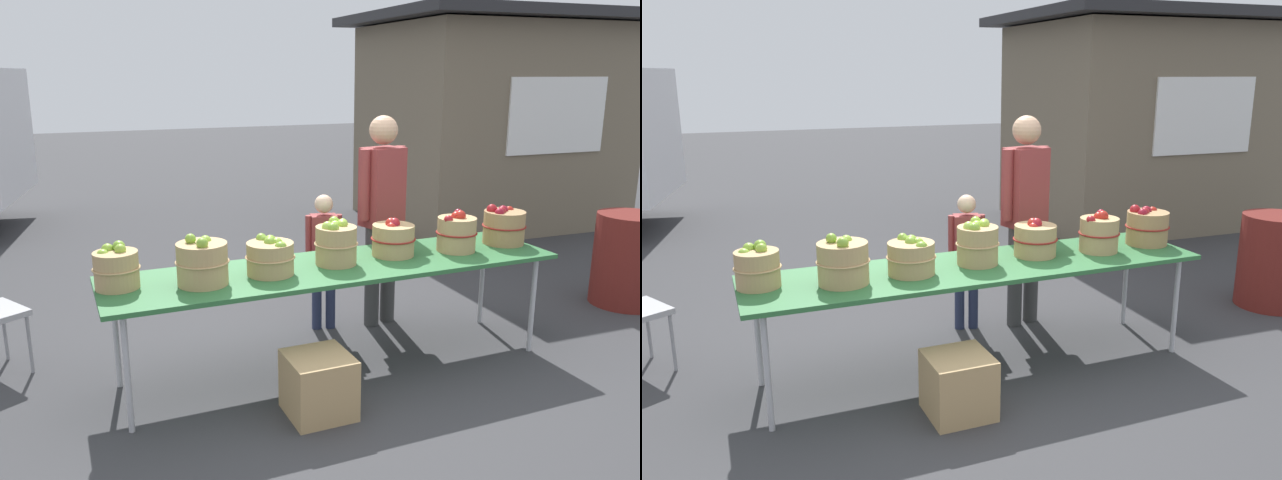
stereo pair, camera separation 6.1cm
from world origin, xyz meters
The scene contains 14 objects.
ground_plane centered at (0.00, 0.00, 0.00)m, with size 40.00×40.00×0.00m, color #38383A.
market_table centered at (0.00, 0.00, 0.72)m, with size 3.10×0.76×0.75m.
apple_basket_green_0 centered at (-1.41, 0.08, 0.87)m, with size 0.28×0.28×0.28m.
apple_basket_green_1 centered at (-0.92, -0.05, 0.89)m, with size 0.33×0.33×0.31m.
apple_basket_green_2 centered at (-0.48, -0.02, 0.87)m, with size 0.32×0.32×0.25m.
apple_basket_green_3 centered at (0.00, 0.03, 0.90)m, with size 0.30×0.30×0.31m.
apple_basket_red_0 centered at (0.46, 0.06, 0.87)m, with size 0.32×0.32×0.27m.
apple_basket_red_1 centered at (0.94, -0.01, 0.88)m, with size 0.30×0.30×0.30m.
apple_basket_red_2 centered at (1.38, 0.03, 0.88)m, with size 0.33×0.33×0.30m.
vendor_adult centered at (0.67, 0.63, 0.99)m, with size 0.44×0.29×1.68m.
child_customer centered at (0.20, 0.70, 0.64)m, with size 0.28×0.19×1.09m.
food_kiosk centered at (3.90, 3.53, 1.38)m, with size 3.60×3.02×2.74m.
trash_barrel centered at (2.89, 0.18, 0.41)m, with size 0.58×0.58×0.81m, color maroon.
produce_crate centered at (-0.36, -0.53, 0.19)m, with size 0.38×0.38×0.38m, color tan.
Camera 2 is at (-1.67, -3.79, 2.00)m, focal length 36.20 mm.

